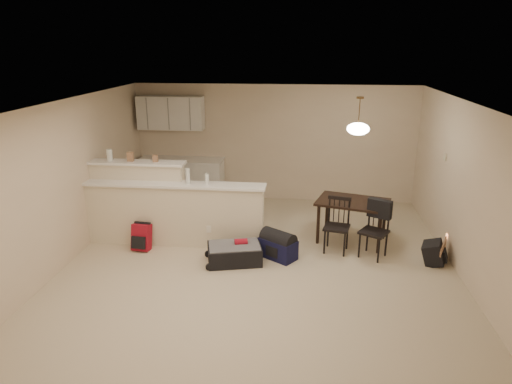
# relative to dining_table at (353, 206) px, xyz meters

# --- Properties ---
(room) EXTENTS (7.00, 7.02, 2.50)m
(room) POSITION_rel_dining_table_xyz_m (-1.50, -1.33, 0.60)
(room) COLOR beige
(room) RESTS_ON ground
(breakfast_bar) EXTENTS (3.08, 0.58, 1.39)m
(breakfast_bar) POSITION_rel_dining_table_xyz_m (-3.26, -0.35, -0.04)
(breakfast_bar) COLOR beige
(breakfast_bar) RESTS_ON ground
(upper_cabinets) EXTENTS (1.40, 0.34, 0.70)m
(upper_cabinets) POSITION_rel_dining_table_xyz_m (-3.70, 1.99, 1.25)
(upper_cabinets) COLOR white
(upper_cabinets) RESTS_ON room
(kitchen_counter) EXTENTS (1.80, 0.60, 0.90)m
(kitchen_counter) POSITION_rel_dining_table_xyz_m (-3.50, 1.86, -0.20)
(kitchen_counter) COLOR white
(kitchen_counter) RESTS_ON ground
(thermostat) EXTENTS (0.02, 0.12, 0.12)m
(thermostat) POSITION_rel_dining_table_xyz_m (1.48, 0.22, 0.85)
(thermostat) COLOR beige
(thermostat) RESTS_ON room
(jar) EXTENTS (0.10, 0.10, 0.20)m
(jar) POSITION_rel_dining_table_xyz_m (-4.16, -0.21, 0.84)
(jar) COLOR silver
(jar) RESTS_ON breakfast_bar
(cereal_box) EXTENTS (0.10, 0.07, 0.16)m
(cereal_box) POSITION_rel_dining_table_xyz_m (-3.79, -0.21, 0.82)
(cereal_box) COLOR #9B7150
(cereal_box) RESTS_ON breakfast_bar
(small_box) EXTENTS (0.08, 0.06, 0.12)m
(small_box) POSITION_rel_dining_table_xyz_m (-3.36, -0.21, 0.80)
(small_box) COLOR #9B7150
(small_box) RESTS_ON breakfast_bar
(bottle_a) EXTENTS (0.07, 0.07, 0.26)m
(bottle_a) POSITION_rel_dining_table_xyz_m (-2.75, -0.43, 0.57)
(bottle_a) COLOR silver
(bottle_a) RESTS_ON breakfast_bar
(bottle_b) EXTENTS (0.06, 0.06, 0.18)m
(bottle_b) POSITION_rel_dining_table_xyz_m (-2.43, -0.43, 0.53)
(bottle_b) COLOR silver
(bottle_b) RESTS_ON breakfast_bar
(dining_table) EXTENTS (1.36, 1.08, 0.74)m
(dining_table) POSITION_rel_dining_table_xyz_m (0.00, 0.00, 0.00)
(dining_table) COLOR black
(dining_table) RESTS_ON ground
(pendant_lamp) EXTENTS (0.36, 0.36, 0.62)m
(pendant_lamp) POSITION_rel_dining_table_xyz_m (0.00, 0.00, 1.34)
(pendant_lamp) COLOR brown
(pendant_lamp) RESTS_ON room
(dining_chair_near) EXTENTS (0.47, 0.46, 0.91)m
(dining_chair_near) POSITION_rel_dining_table_xyz_m (-0.29, -0.46, -0.19)
(dining_chair_near) COLOR black
(dining_chair_near) RESTS_ON ground
(dining_chair_far) EXTENTS (0.54, 0.53, 0.92)m
(dining_chair_far) POSITION_rel_dining_table_xyz_m (0.29, -0.60, -0.19)
(dining_chair_far) COLOR black
(dining_chair_far) RESTS_ON ground
(suitcase) EXTENTS (0.93, 0.72, 0.28)m
(suitcase) POSITION_rel_dining_table_xyz_m (-1.90, -1.02, -0.51)
(suitcase) COLOR black
(suitcase) RESTS_ON ground
(red_backpack) EXTENTS (0.31, 0.22, 0.44)m
(red_backpack) POSITION_rel_dining_table_xyz_m (-3.52, -0.72, -0.43)
(red_backpack) COLOR maroon
(red_backpack) RESTS_ON ground
(navy_duffel) EXTENTS (0.66, 0.60, 0.32)m
(navy_duffel) POSITION_rel_dining_table_xyz_m (-1.23, -0.80, -0.49)
(navy_duffel) COLOR #121338
(navy_duffel) RESTS_ON ground
(black_daypack) EXTENTS (0.38, 0.45, 0.34)m
(black_daypack) POSITION_rel_dining_table_xyz_m (1.21, -0.72, -0.48)
(black_daypack) COLOR black
(black_daypack) RESTS_ON ground
(cardboard_sheet) EXTENTS (0.21, 0.42, 0.35)m
(cardboard_sheet) POSITION_rel_dining_table_xyz_m (1.35, -0.72, -0.48)
(cardboard_sheet) COLOR #9B7150
(cardboard_sheet) RESTS_ON ground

